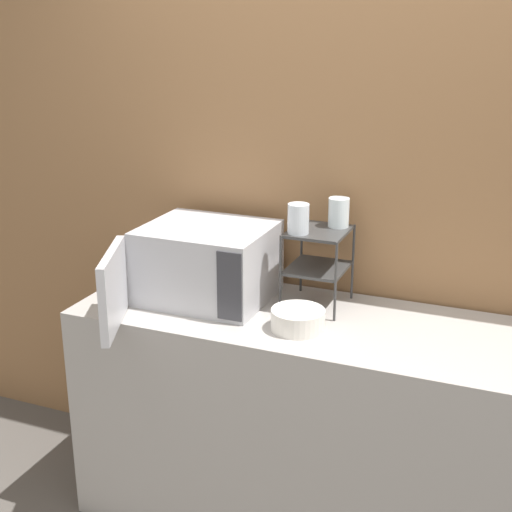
# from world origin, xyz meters

# --- Properties ---
(wall_back) EXTENTS (8.00, 0.06, 2.60)m
(wall_back) POSITION_xyz_m (0.00, 0.68, 1.30)
(wall_back) COLOR olive
(wall_back) RESTS_ON ground_plane
(counter) EXTENTS (2.00, 0.64, 0.93)m
(counter) POSITION_xyz_m (0.00, 0.32, 0.46)
(counter) COLOR #9E9993
(counter) RESTS_ON ground_plane
(microwave) EXTENTS (0.52, 0.80, 0.30)m
(microwave) POSITION_xyz_m (-0.54, 0.35, 1.08)
(microwave) COLOR #ADADB2
(microwave) RESTS_ON counter
(dish_rack) EXTENTS (0.23, 0.26, 0.31)m
(dish_rack) POSITION_xyz_m (-0.10, 0.46, 1.15)
(dish_rack) COLOR #333333
(dish_rack) RESTS_ON counter
(glass_front_left) EXTENTS (0.08, 0.08, 0.11)m
(glass_front_left) POSITION_xyz_m (-0.16, 0.39, 1.30)
(glass_front_left) COLOR silver
(glass_front_left) RESTS_ON dish_rack
(glass_back_right) EXTENTS (0.08, 0.08, 0.11)m
(glass_back_right) POSITION_xyz_m (-0.04, 0.53, 1.30)
(glass_back_right) COLOR silver
(glass_back_right) RESTS_ON dish_rack
(bowl) EXTENTS (0.20, 0.20, 0.08)m
(bowl) POSITION_xyz_m (-0.09, 0.21, 0.96)
(bowl) COLOR silver
(bowl) RESTS_ON counter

